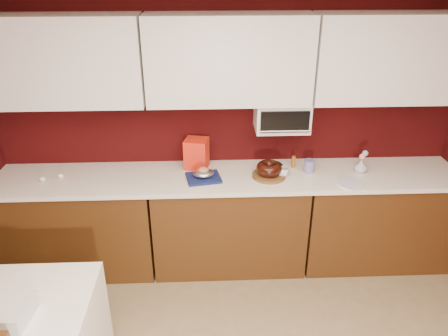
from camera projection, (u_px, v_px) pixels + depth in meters
name	position (u px, v px, depth m)	size (l,w,h in m)	color
wall_back	(228.00, 124.00, 3.85)	(4.00, 0.02, 2.50)	#330706
base_cabinet_left	(80.00, 225.00, 3.88)	(1.31, 0.58, 0.86)	#48280E
base_cabinet_center	(229.00, 222.00, 3.93)	(1.31, 0.58, 0.86)	#48280E
base_cabinet_right	(375.00, 218.00, 3.99)	(1.31, 0.58, 0.86)	#48280E
countertop	(229.00, 177.00, 3.74)	(4.00, 0.62, 0.04)	white
upper_cabinet_left	(58.00, 61.00, 3.39)	(1.31, 0.33, 0.70)	white
upper_cabinet_center	(229.00, 60.00, 3.44)	(1.31, 0.33, 0.70)	white
upper_cabinet_right	(395.00, 58.00, 3.49)	(1.31, 0.33, 0.70)	white
toaster_oven	(282.00, 115.00, 3.68)	(0.45, 0.30, 0.25)	white
toaster_oven_door	(285.00, 122.00, 3.54)	(0.40, 0.02, 0.18)	black
toaster_oven_handle	(285.00, 131.00, 3.56)	(0.02, 0.02, 0.42)	silver
cake_base	(269.00, 175.00, 3.70)	(0.28, 0.28, 0.03)	brown
bundt_cake	(269.00, 168.00, 3.67)	(0.22, 0.22, 0.09)	black
navy_towel	(203.00, 178.00, 3.66)	(0.28, 0.24, 0.02)	#152050
foil_ham_nest	(203.00, 173.00, 3.64)	(0.17, 0.15, 0.06)	silver
roasted_ham	(203.00, 170.00, 3.63)	(0.09, 0.08, 0.06)	#BC7A56
pandoro_box	(197.00, 153.00, 3.82)	(0.19, 0.18, 0.26)	red
dark_pan	(272.00, 166.00, 3.85)	(0.18, 0.18, 0.03)	black
coffee_mug	(282.00, 171.00, 3.69)	(0.09, 0.09, 0.10)	white
blue_jar	(309.00, 166.00, 3.76)	(0.09, 0.09, 0.11)	navy
flower_vase	(361.00, 165.00, 3.75)	(0.09, 0.09, 0.13)	#B1B6C8
flower_pink	(362.00, 157.00, 3.72)	(0.05, 0.05, 0.05)	pink
flower_blue	(365.00, 153.00, 3.73)	(0.05, 0.05, 0.05)	#8698D7
china_plate	(351.00, 184.00, 3.58)	(0.23, 0.23, 0.01)	silver
amber_bottle	(293.00, 162.00, 3.85)	(0.04, 0.04, 0.11)	brown
egg_left	(42.00, 179.00, 3.62)	(0.06, 0.04, 0.04)	silver
egg_right	(60.00, 176.00, 3.68)	(0.05, 0.04, 0.04)	white
newspaper_stack	(2.00, 313.00, 2.43)	(0.31, 0.25, 0.11)	silver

